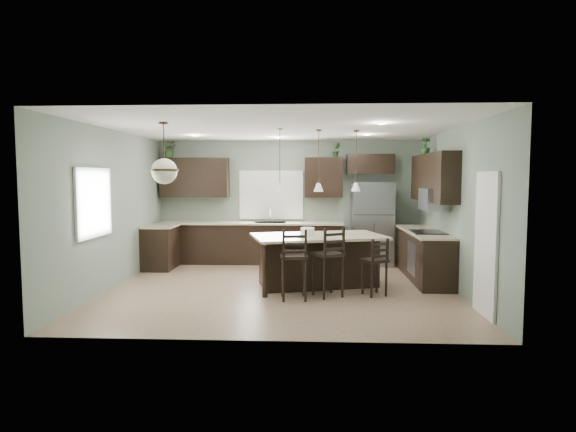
% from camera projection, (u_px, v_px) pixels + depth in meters
% --- Properties ---
extents(ground, '(6.00, 6.00, 0.00)m').
position_uv_depth(ground, '(281.00, 288.00, 8.51)').
color(ground, '#9E8466').
rests_on(ground, ground).
extents(pantry_door, '(0.04, 0.82, 2.04)m').
position_uv_depth(pantry_door, '(486.00, 244.00, 6.74)').
color(pantry_door, white).
rests_on(pantry_door, ground).
extents(window_back, '(1.35, 0.02, 1.00)m').
position_uv_depth(window_back, '(271.00, 195.00, 11.12)').
color(window_back, white).
rests_on(window_back, room_shell).
extents(window_left, '(0.02, 1.10, 1.00)m').
position_uv_depth(window_left, '(93.00, 203.00, 7.73)').
color(window_left, white).
rests_on(window_left, room_shell).
extents(left_return_cabs, '(0.60, 0.90, 0.90)m').
position_uv_depth(left_return_cabs, '(160.00, 248.00, 10.29)').
color(left_return_cabs, black).
rests_on(left_return_cabs, ground).
extents(left_return_countertop, '(0.66, 0.96, 0.04)m').
position_uv_depth(left_return_countertop, '(161.00, 226.00, 10.25)').
color(left_return_countertop, beige).
rests_on(left_return_countertop, left_return_cabs).
extents(back_lower_cabs, '(4.20, 0.60, 0.90)m').
position_uv_depth(back_lower_cabs, '(251.00, 244.00, 10.95)').
color(back_lower_cabs, black).
rests_on(back_lower_cabs, ground).
extents(back_countertop, '(4.20, 0.66, 0.04)m').
position_uv_depth(back_countertop, '(250.00, 223.00, 10.89)').
color(back_countertop, beige).
rests_on(back_countertop, back_lower_cabs).
extents(sink_inset, '(0.70, 0.45, 0.01)m').
position_uv_depth(sink_inset, '(270.00, 223.00, 10.87)').
color(sink_inset, gray).
rests_on(sink_inset, back_countertop).
extents(faucet, '(0.02, 0.02, 0.28)m').
position_uv_depth(faucet, '(270.00, 216.00, 10.83)').
color(faucet, silver).
rests_on(faucet, back_countertop).
extents(back_upper_left, '(1.55, 0.34, 0.90)m').
position_uv_depth(back_upper_left, '(195.00, 178.00, 11.02)').
color(back_upper_left, black).
rests_on(back_upper_left, room_shell).
extents(back_upper_right, '(0.85, 0.34, 0.90)m').
position_uv_depth(back_upper_right, '(323.00, 178.00, 10.88)').
color(back_upper_right, black).
rests_on(back_upper_right, room_shell).
extents(fridge_header, '(1.05, 0.34, 0.45)m').
position_uv_depth(fridge_header, '(370.00, 164.00, 10.80)').
color(fridge_header, black).
rests_on(fridge_header, room_shell).
extents(right_lower_cabs, '(0.60, 2.35, 0.90)m').
position_uv_depth(right_lower_cabs, '(424.00, 256.00, 9.21)').
color(right_lower_cabs, black).
rests_on(right_lower_cabs, ground).
extents(right_countertop, '(0.66, 2.35, 0.04)m').
position_uv_depth(right_countertop, '(424.00, 232.00, 9.18)').
color(right_countertop, beige).
rests_on(right_countertop, right_lower_cabs).
extents(cooktop, '(0.58, 0.75, 0.02)m').
position_uv_depth(cooktop, '(428.00, 232.00, 8.90)').
color(cooktop, black).
rests_on(cooktop, right_countertop).
extents(wall_oven_front, '(0.01, 0.72, 0.60)m').
position_uv_depth(wall_oven_front, '(411.00, 258.00, 8.95)').
color(wall_oven_front, gray).
rests_on(wall_oven_front, right_lower_cabs).
extents(right_upper_cabs, '(0.34, 2.35, 0.90)m').
position_uv_depth(right_upper_cabs, '(433.00, 178.00, 9.08)').
color(right_upper_cabs, black).
rests_on(right_upper_cabs, room_shell).
extents(microwave, '(0.40, 0.75, 0.40)m').
position_uv_depth(microwave, '(434.00, 199.00, 8.85)').
color(microwave, gray).
rests_on(microwave, right_upper_cabs).
extents(refrigerator, '(0.90, 0.74, 1.85)m').
position_uv_depth(refrigerator, '(372.00, 224.00, 10.72)').
color(refrigerator, gray).
rests_on(refrigerator, ground).
extents(kitchen_island, '(2.55, 1.86, 0.92)m').
position_uv_depth(kitchen_island, '(318.00, 261.00, 8.63)').
color(kitchen_island, black).
rests_on(kitchen_island, ground).
extents(serving_dish, '(0.24, 0.24, 0.14)m').
position_uv_depth(serving_dish, '(307.00, 232.00, 8.54)').
color(serving_dish, white).
rests_on(serving_dish, kitchen_island).
extents(bar_stool_left, '(0.47, 0.47, 1.15)m').
position_uv_depth(bar_stool_left, '(294.00, 264.00, 7.67)').
color(bar_stool_left, black).
rests_on(bar_stool_left, ground).
extents(bar_stool_center, '(0.58, 0.58, 1.16)m').
position_uv_depth(bar_stool_center, '(328.00, 262.00, 7.86)').
color(bar_stool_center, black).
rests_on(bar_stool_center, ground).
extents(bar_stool_right, '(0.48, 0.48, 0.97)m').
position_uv_depth(bar_stool_right, '(374.00, 267.00, 7.94)').
color(bar_stool_right, black).
rests_on(bar_stool_right, ground).
extents(pendant_left, '(0.17, 0.17, 1.10)m').
position_uv_depth(pendant_left, '(280.00, 160.00, 8.33)').
color(pendant_left, white).
rests_on(pendant_left, room_shell).
extents(pendant_center, '(0.17, 0.17, 1.10)m').
position_uv_depth(pendant_center, '(319.00, 161.00, 8.48)').
color(pendant_center, white).
rests_on(pendant_center, room_shell).
extents(pendant_right, '(0.17, 0.17, 1.10)m').
position_uv_depth(pendant_right, '(356.00, 161.00, 8.63)').
color(pendant_right, silver).
rests_on(pendant_right, room_shell).
extents(chandelier, '(0.44, 0.44, 0.95)m').
position_uv_depth(chandelier, '(164.00, 153.00, 7.36)').
color(chandelier, beige).
rests_on(chandelier, room_shell).
extents(plant_back_left, '(0.36, 0.32, 0.37)m').
position_uv_depth(plant_back_left, '(170.00, 150.00, 10.97)').
color(plant_back_left, '#2E4E22').
rests_on(plant_back_left, back_upper_left).
extents(plant_back_right, '(0.23, 0.21, 0.34)m').
position_uv_depth(plant_back_right, '(336.00, 150.00, 10.79)').
color(plant_back_right, '#264A20').
rests_on(plant_back_right, back_upper_right).
extents(plant_right_wall, '(0.23, 0.23, 0.35)m').
position_uv_depth(plant_right_wall, '(425.00, 146.00, 9.60)').
color(plant_right_wall, '#265224').
rests_on(plant_right_wall, right_upper_cabs).
extents(room_shell, '(6.00, 6.00, 6.00)m').
position_uv_depth(room_shell, '(281.00, 192.00, 8.37)').
color(room_shell, slate).
rests_on(room_shell, ground).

